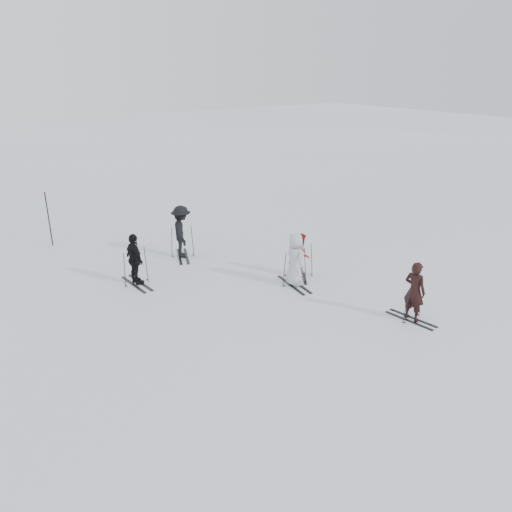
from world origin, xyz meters
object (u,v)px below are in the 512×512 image
(skier_uphill_far, at_px, (182,232))
(piste_marker, at_px, (49,219))
(skier_grey, at_px, (295,260))
(skier_uphill_left, at_px, (135,260))
(skier_near_dark, at_px, (414,292))
(skier_red, at_px, (301,255))

(skier_uphill_far, relative_size, piste_marker, 0.89)
(skier_grey, xyz_separation_m, skier_uphill_far, (-1.81, 4.45, 0.10))
(skier_grey, distance_m, skier_uphill_left, 5.23)
(skier_grey, relative_size, piste_marker, 0.80)
(skier_grey, bearing_deg, piste_marker, 41.92)
(skier_uphill_left, xyz_separation_m, piste_marker, (-1.27, 5.56, 0.24))
(skier_near_dark, relative_size, skier_red, 1.17)
(skier_near_dark, distance_m, skier_uphill_far, 8.78)
(skier_uphill_left, bearing_deg, skier_red, -121.50)
(skier_near_dark, height_order, skier_red, skier_near_dark)
(skier_uphill_left, relative_size, skier_uphill_far, 0.88)
(skier_near_dark, relative_size, skier_uphill_left, 1.01)
(skier_uphill_left, xyz_separation_m, skier_uphill_far, (2.42, 1.37, 0.12))
(skier_red, distance_m, piste_marker, 10.23)
(skier_red, distance_m, skier_grey, 0.85)
(skier_grey, relative_size, skier_uphill_far, 0.90)
(piste_marker, bearing_deg, skier_uphill_left, -77.12)
(skier_near_dark, distance_m, skier_uphill_left, 8.76)
(skier_uphill_left, distance_m, skier_uphill_far, 2.79)
(skier_grey, bearing_deg, skier_uphill_left, 63.38)
(skier_uphill_left, bearing_deg, skier_near_dark, -145.53)
(skier_uphill_left, bearing_deg, skier_grey, -129.83)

